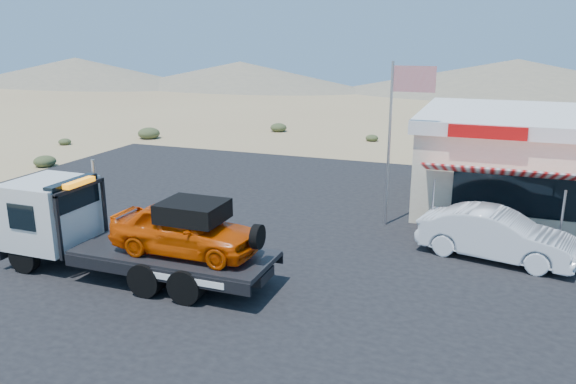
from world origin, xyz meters
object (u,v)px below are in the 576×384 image
white_sedan (496,235)px  jerky_store (551,161)px  tow_truck (128,228)px  flagpole (396,126)px

white_sedan → jerky_store: jerky_store is taller
white_sedan → jerky_store: bearing=-4.5°
tow_truck → white_sedan: 11.34m
flagpole → white_sedan: bearing=-29.5°
white_sedan → tow_truck: bearing=128.8°
white_sedan → flagpole: flagpole is taller
jerky_store → flagpole: flagpole is taller
tow_truck → white_sedan: tow_truck is taller
tow_truck → jerky_store: jerky_store is taller
white_sedan → flagpole: (-3.67, 2.08, 2.96)m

